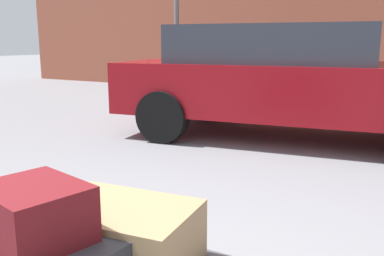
{
  "coord_description": "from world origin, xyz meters",
  "views": [
    {
      "loc": [
        1.27,
        -1.08,
        1.23
      ],
      "look_at": [
        0.0,
        1.2,
        0.69
      ],
      "focal_mm": 39.49,
      "sensor_mm": 36.0,
      "label": 1
    }
  ],
  "objects_px": {
    "parked_car": "(288,79)",
    "no_parking_sign": "(177,22)",
    "suitcase_teal_rear_right": "(8,218)",
    "suitcase_tan_stacked_top": "(121,235)",
    "duffel_bag_maroon_topmost_pile": "(35,213)"
  },
  "relations": [
    {
      "from": "parked_car",
      "to": "no_parking_sign",
      "type": "distance_m",
      "value": 1.9
    },
    {
      "from": "suitcase_teal_rear_right",
      "to": "suitcase_tan_stacked_top",
      "type": "xyz_separation_m",
      "value": [
        0.58,
        0.09,
        0.02
      ]
    },
    {
      "from": "no_parking_sign",
      "to": "suitcase_teal_rear_right",
      "type": "bearing_deg",
      "value": -68.37
    },
    {
      "from": "suitcase_tan_stacked_top",
      "to": "duffel_bag_maroon_topmost_pile",
      "type": "distance_m",
      "value": 0.39
    },
    {
      "from": "suitcase_teal_rear_right",
      "to": "duffel_bag_maroon_topmost_pile",
      "type": "height_order",
      "value": "duffel_bag_maroon_topmost_pile"
    },
    {
      "from": "duffel_bag_maroon_topmost_pile",
      "to": "no_parking_sign",
      "type": "height_order",
      "value": "no_parking_sign"
    },
    {
      "from": "suitcase_teal_rear_right",
      "to": "duffel_bag_maroon_topmost_pile",
      "type": "xyz_separation_m",
      "value": [
        0.48,
        -0.24,
        0.21
      ]
    },
    {
      "from": "suitcase_tan_stacked_top",
      "to": "no_parking_sign",
      "type": "height_order",
      "value": "no_parking_sign"
    },
    {
      "from": "suitcase_teal_rear_right",
      "to": "parked_car",
      "type": "relative_size",
      "value": 0.11
    },
    {
      "from": "suitcase_tan_stacked_top",
      "to": "no_parking_sign",
      "type": "xyz_separation_m",
      "value": [
        -2.28,
        4.21,
        1.04
      ]
    },
    {
      "from": "suitcase_teal_rear_right",
      "to": "suitcase_tan_stacked_top",
      "type": "relative_size",
      "value": 0.82
    },
    {
      "from": "suitcase_teal_rear_right",
      "to": "suitcase_tan_stacked_top",
      "type": "bearing_deg",
      "value": 20.36
    },
    {
      "from": "no_parking_sign",
      "to": "parked_car",
      "type": "bearing_deg",
      "value": -5.49
    },
    {
      "from": "suitcase_tan_stacked_top",
      "to": "parked_car",
      "type": "xyz_separation_m",
      "value": [
        -0.54,
        4.04,
        0.3
      ]
    },
    {
      "from": "suitcase_tan_stacked_top",
      "to": "duffel_bag_maroon_topmost_pile",
      "type": "xyz_separation_m",
      "value": [
        -0.1,
        -0.33,
        0.19
      ]
    }
  ]
}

